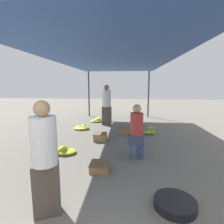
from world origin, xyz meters
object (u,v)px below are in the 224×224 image
Objects in this scene: banana_pile_left_0 at (65,151)px; banana_pile_right_1 at (150,132)px; crate_near at (123,131)px; crate_far at (100,137)px; crate_mid at (100,167)px; shopper_walking_mid at (107,104)px; basin_black at (175,204)px; stool at (136,145)px; banana_pile_left_1 at (97,120)px; vendor_seated at (137,131)px; banana_pile_right_0 at (136,124)px; vendor_foreground at (45,158)px; banana_pile_left_2 at (82,127)px.

banana_pile_right_1 reaches higher than banana_pile_left_0.
crate_near is 0.98× the size of crate_far.
banana_pile_left_0 is 1.32× the size of crate_mid.
banana_pile_left_0 is at bearing -126.53° from crate_near.
banana_pile_right_1 is at bearing -38.36° from shopper_walking_mid.
stool is at bearing 105.27° from basin_black.
banana_pile_right_1 is at bearing 87.91° from basin_black.
shopper_walking_mid is (-0.74, 1.33, 0.79)m from crate_near.
banana_pile_left_0 is at bearing -141.14° from banana_pile_right_1.
banana_pile_left_1 reaches higher than basin_black.
vendor_seated reaches higher than banana_pile_left_0.
basin_black is (0.46, -1.70, -0.25)m from stool.
stool is 1.78m from basin_black.
banana_pile_right_0 is at bearing -3.11° from shopper_walking_mid.
shopper_walking_mid is (0.17, 5.36, 0.10)m from vendor_foreground.
banana_pile_left_0 is 0.30× the size of shopper_walking_mid.
banana_pile_left_2 is 2.64m from banana_pile_right_1.
stool reaches higher than crate_far.
banana_pile_left_0 is 1.11× the size of banana_pile_right_1.
basin_black is 1.50× the size of crate_near.
banana_pile_left_0 reaches higher than banana_pile_left_1.
shopper_walking_mid reaches higher than banana_pile_left_2.
vendor_seated is 3.57m from shopper_walking_mid.
vendor_foreground is at bearing -91.86° from shopper_walking_mid.
banana_pile_left_2 reaches higher than basin_black.
crate_far reaches higher than basin_black.
banana_pile_left_1 is 1.60× the size of crate_mid.
crate_far is (-1.23, -2.10, 0.03)m from banana_pile_right_0.
vendor_seated is at bearing -52.17° from banana_pile_left_2.
vendor_foreground reaches higher than crate_mid.
crate_far is (-1.05, 1.22, -0.20)m from stool.
banana_pile_left_2 is at bearing -161.26° from banana_pile_right_0.
banana_pile_left_1 reaches higher than banana_pile_left_2.
shopper_walking_mid is (-1.28, 0.07, 0.81)m from banana_pile_right_0.
banana_pile_left_2 is at bearing 168.23° from banana_pile_right_1.
banana_pile_right_0 is 1.62× the size of crate_far.
basin_black is at bearing -92.09° from banana_pile_right_1.
crate_near is at bearing 81.63° from crate_mid.
banana_pile_left_0 is at bearing 176.34° from stool.
banana_pile_left_1 is at bearing 112.15° from stool.
stool is at bearing -49.29° from crate_far.
banana_pile_left_2 is 1.66m from crate_far.
banana_pile_left_0 is 0.77× the size of banana_pile_left_2.
banana_pile_left_1 is 0.95× the size of banana_pile_right_0.
shopper_walking_mid is at bearing -48.24° from banana_pile_left_1.
stool is 0.65× the size of basin_black.
stool reaches higher than banana_pile_right_0.
banana_pile_left_1 is 1.35× the size of banana_pile_right_1.
vendor_foreground is at bearing -81.06° from banana_pile_left_2.
crate_far reaches higher than banana_pile_left_2.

